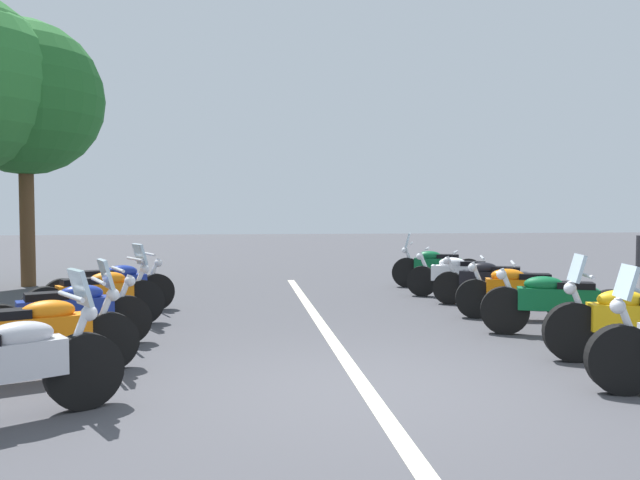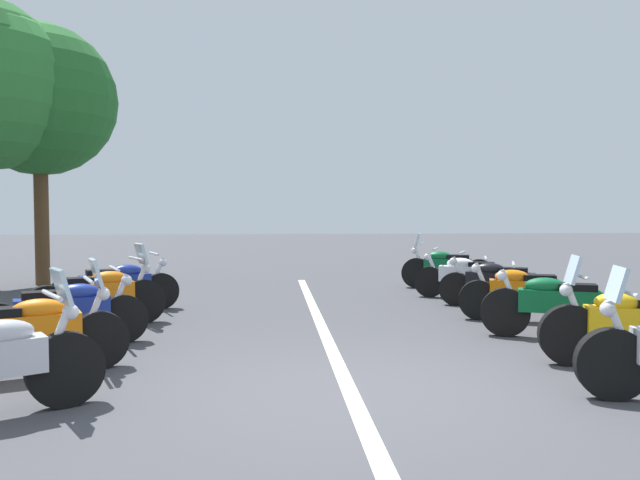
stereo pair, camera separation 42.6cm
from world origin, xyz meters
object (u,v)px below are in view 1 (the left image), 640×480
Objects in this scene: motorcycle_right_row_4 at (492,282)px; roadside_tree_2 at (24,98)px; motorcycle_right_row_6 at (436,267)px; motorcycle_right_row_2 at (556,303)px; motorcycle_left_row_4 at (112,287)px; motorcycle_left_row_0 at (0,367)px; motorcycle_right_row_1 at (635,321)px; motorcycle_right_row_3 at (518,291)px; motorcycle_left_row_2 at (68,314)px; motorcycle_left_row_1 at (33,334)px; motorcycle_right_row_5 at (460,275)px; motorcycle_left_row_3 at (98,297)px.

roadside_tree_2 reaches higher than motorcycle_right_row_4.
motorcycle_right_row_2 is at bearing 108.38° from motorcycle_right_row_6.
motorcycle_left_row_0 is at bearing -111.10° from motorcycle_left_row_4.
motorcycle_right_row_1 is 1.05× the size of motorcycle_right_row_3.
motorcycle_left_row_4 is (2.74, 0.04, 0.00)m from motorcycle_left_row_2.
motorcycle_left_row_1 is 1.05× the size of motorcycle_left_row_2.
motorcycle_right_row_5 is at bearing 15.00° from motorcycle_left_row_0.
motorcycle_right_row_1 is 0.34× the size of roadside_tree_2.
motorcycle_right_row_6 is (4.05, -6.37, -0.00)m from motorcycle_left_row_3.
roadside_tree_2 reaches higher than motorcycle_left_row_0.
motorcycle_left_row_2 is 0.99× the size of motorcycle_right_row_4.
motorcycle_right_row_5 is at bearing 108.56° from motorcycle_right_row_6.
motorcycle_right_row_6 is at bearing 23.14° from motorcycle_left_row_1.
motorcycle_left_row_3 is at bearing -153.25° from roadside_tree_2.
roadside_tree_2 reaches higher than motorcycle_right_row_2.
motorcycle_left_row_4 reaches higher than motorcycle_right_row_4.
motorcycle_right_row_6 is at bearing -67.92° from motorcycle_right_row_5.
roadside_tree_2 is at bearing 85.24° from motorcycle_left_row_1.
motorcycle_left_row_2 reaches higher than motorcycle_right_row_4.
motorcycle_left_row_4 is at bearing -146.85° from roadside_tree_2.
motorcycle_left_row_4 is 0.99× the size of motorcycle_right_row_5.
motorcycle_left_row_1 is at bearing 66.45° from motorcycle_left_row_0.
roadside_tree_2 is (4.12, 2.69, 3.80)m from motorcycle_left_row_4.
motorcycle_left_row_1 is at bearing 12.33° from motorcycle_right_row_1.
motorcycle_right_row_2 is 3.80m from motorcycle_right_row_5.
motorcycle_right_row_1 is at bearing 109.47° from motorcycle_right_row_6.
motorcycle_right_row_5 is (1.14, 0.17, 0.00)m from motorcycle_right_row_4.
motorcycle_right_row_4 is 1.02× the size of motorcycle_right_row_6.
motorcycle_left_row_3 is 0.92× the size of motorcycle_left_row_4.
motorcycle_left_row_0 is at bearing 66.22° from motorcycle_right_row_4.
motorcycle_left_row_1 is 6.51m from motorcycle_right_row_2.
motorcycle_right_row_3 is (2.69, -6.43, -0.01)m from motorcycle_left_row_1.
motorcycle_right_row_2 is at bearing -46.38° from motorcycle_left_row_4.
motorcycle_left_row_3 is 0.91× the size of motorcycle_right_row_1.
motorcycle_right_row_6 is (5.41, -6.42, 0.02)m from motorcycle_left_row_2.
motorcycle_right_row_4 is at bearing -73.37° from motorcycle_right_row_2.
motorcycle_left_row_1 is 1.07× the size of motorcycle_right_row_3.
motorcycle_right_row_2 is 1.00× the size of motorcycle_right_row_6.
motorcycle_right_row_1 reaches higher than motorcycle_right_row_2.
motorcycle_right_row_3 is at bearing -75.34° from motorcycle_right_row_1.
motorcycle_right_row_6 is (6.73, -6.39, 0.01)m from motorcycle_left_row_1.
motorcycle_right_row_5 is at bearing -7.98° from motorcycle_left_row_3.
motorcycle_right_row_4 is at bearing -77.31° from motorcycle_right_row_3.
motorcycle_left_row_0 is 0.88× the size of motorcycle_right_row_5.
motorcycle_right_row_2 is at bearing -40.98° from motorcycle_left_row_3.
motorcycle_left_row_2 is at bearing 30.22° from motorcycle_right_row_3.
motorcycle_right_row_3 reaches higher than motorcycle_right_row_5.
motorcycle_left_row_2 is 1.00× the size of motorcycle_right_row_6.
motorcycle_right_row_1 is at bearing -36.11° from motorcycle_left_row_2.
motorcycle_left_row_2 is 8.31m from roadside_tree_2.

